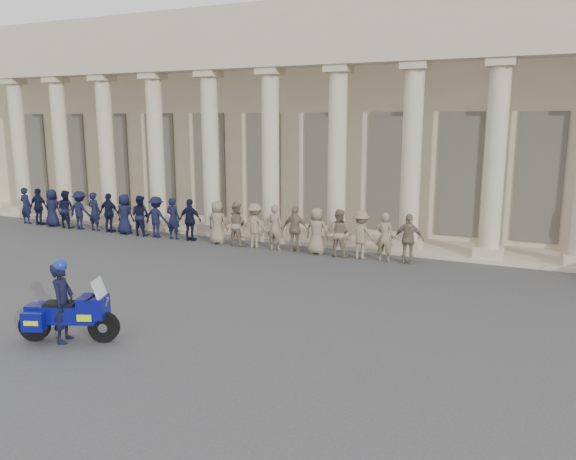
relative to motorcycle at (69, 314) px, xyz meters
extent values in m
plane|color=#3C3C3E|center=(0.61, 2.63, -0.58)|extent=(90.00, 90.00, 0.00)
cube|color=#BDAB8E|center=(0.61, 17.63, 3.92)|extent=(40.00, 10.00, 9.00)
cube|color=#BDAB8E|center=(0.61, 11.43, -0.50)|extent=(40.00, 2.60, 0.15)
cube|color=#BDAB8E|center=(0.61, 10.63, 6.21)|extent=(35.80, 1.00, 1.00)
cube|color=#BDAB8E|center=(0.61, 10.63, 7.31)|extent=(35.80, 1.00, 1.20)
cube|color=#BDAB8E|center=(-13.69, 10.63, -0.28)|extent=(0.90, 0.90, 0.30)
cylinder|color=#BDAB8E|center=(-13.69, 10.63, 2.67)|extent=(0.64, 0.64, 5.60)
cube|color=#BDAB8E|center=(-13.69, 10.63, 5.59)|extent=(0.85, 0.85, 0.24)
cube|color=#BDAB8E|center=(-11.09, 10.63, -0.28)|extent=(0.90, 0.90, 0.30)
cylinder|color=#BDAB8E|center=(-11.09, 10.63, 2.67)|extent=(0.64, 0.64, 5.60)
cube|color=#BDAB8E|center=(-11.09, 10.63, 5.59)|extent=(0.85, 0.85, 0.24)
cube|color=#BDAB8E|center=(-8.49, 10.63, -0.28)|extent=(0.90, 0.90, 0.30)
cylinder|color=#BDAB8E|center=(-8.49, 10.63, 2.67)|extent=(0.64, 0.64, 5.60)
cube|color=#BDAB8E|center=(-8.49, 10.63, 5.59)|extent=(0.85, 0.85, 0.24)
cube|color=#BDAB8E|center=(-5.89, 10.63, -0.28)|extent=(0.90, 0.90, 0.30)
cylinder|color=#BDAB8E|center=(-5.89, 10.63, 2.67)|extent=(0.64, 0.64, 5.60)
cube|color=#BDAB8E|center=(-5.89, 10.63, 5.59)|extent=(0.85, 0.85, 0.24)
cube|color=#BDAB8E|center=(-3.29, 10.63, -0.28)|extent=(0.90, 0.90, 0.30)
cylinder|color=#BDAB8E|center=(-3.29, 10.63, 2.67)|extent=(0.64, 0.64, 5.60)
cube|color=#BDAB8E|center=(-3.29, 10.63, 5.59)|extent=(0.85, 0.85, 0.24)
cube|color=#BDAB8E|center=(-0.69, 10.63, -0.28)|extent=(0.90, 0.90, 0.30)
cylinder|color=#BDAB8E|center=(-0.69, 10.63, 2.67)|extent=(0.64, 0.64, 5.60)
cube|color=#BDAB8E|center=(-0.69, 10.63, 5.59)|extent=(0.85, 0.85, 0.24)
cube|color=#BDAB8E|center=(1.91, 10.63, -0.28)|extent=(0.90, 0.90, 0.30)
cylinder|color=#BDAB8E|center=(1.91, 10.63, 2.67)|extent=(0.64, 0.64, 5.60)
cube|color=#BDAB8E|center=(1.91, 10.63, 5.59)|extent=(0.85, 0.85, 0.24)
cube|color=#BDAB8E|center=(4.51, 10.63, -0.28)|extent=(0.90, 0.90, 0.30)
cylinder|color=#BDAB8E|center=(4.51, 10.63, 2.67)|extent=(0.64, 0.64, 5.60)
cube|color=#BDAB8E|center=(4.51, 10.63, 5.59)|extent=(0.85, 0.85, 0.24)
cube|color=#BDAB8E|center=(7.11, 10.63, -0.28)|extent=(0.90, 0.90, 0.30)
cylinder|color=#BDAB8E|center=(7.11, 10.63, 2.67)|extent=(0.64, 0.64, 5.60)
cube|color=#BDAB8E|center=(7.11, 10.63, 5.59)|extent=(0.85, 0.85, 0.24)
cube|color=black|center=(-14.99, 12.65, 1.97)|extent=(1.30, 0.12, 4.20)
cube|color=black|center=(-12.39, 12.65, 1.97)|extent=(1.30, 0.12, 4.20)
cube|color=black|center=(-9.79, 12.65, 1.97)|extent=(1.30, 0.12, 4.20)
cube|color=black|center=(-7.19, 12.65, 1.97)|extent=(1.30, 0.12, 4.20)
cube|color=black|center=(-4.59, 12.65, 1.97)|extent=(1.30, 0.12, 4.20)
cube|color=black|center=(-1.99, 12.65, 1.97)|extent=(1.30, 0.12, 4.20)
cube|color=black|center=(0.61, 12.65, 1.97)|extent=(1.30, 0.12, 4.20)
cube|color=black|center=(3.21, 12.65, 1.97)|extent=(1.30, 0.12, 4.20)
cube|color=black|center=(5.81, 12.65, 1.97)|extent=(1.30, 0.12, 4.20)
cube|color=black|center=(8.41, 12.65, 1.97)|extent=(1.30, 0.12, 4.20)
imported|color=black|center=(-11.91, 9.20, 0.22)|extent=(0.58, 0.38, 1.59)
imported|color=black|center=(-11.13, 9.20, 0.22)|extent=(0.93, 0.39, 1.59)
imported|color=black|center=(-10.35, 9.20, 0.22)|extent=(0.78, 0.51, 1.59)
imported|color=black|center=(-9.57, 9.20, 0.22)|extent=(0.77, 0.60, 1.59)
imported|color=black|center=(-8.79, 9.20, 0.22)|extent=(1.03, 0.59, 1.59)
imported|color=black|center=(-8.01, 9.20, 0.22)|extent=(0.58, 0.38, 1.59)
imported|color=black|center=(-7.23, 9.20, 0.22)|extent=(0.93, 0.39, 1.59)
imported|color=black|center=(-6.45, 9.20, 0.22)|extent=(0.78, 0.51, 1.59)
imported|color=black|center=(-5.68, 9.20, 0.22)|extent=(0.77, 0.60, 1.59)
imported|color=black|center=(-4.90, 9.20, 0.22)|extent=(1.03, 0.59, 1.59)
imported|color=black|center=(-4.12, 9.20, 0.22)|extent=(0.58, 0.38, 1.59)
imported|color=black|center=(-3.34, 9.20, 0.22)|extent=(0.93, 0.39, 1.59)
imported|color=#7C6E56|center=(-2.16, 9.20, 0.22)|extent=(0.78, 0.51, 1.59)
imported|color=#7C6E56|center=(-1.38, 9.20, 0.22)|extent=(0.77, 0.60, 1.59)
imported|color=#7C6E56|center=(-0.60, 9.20, 0.22)|extent=(1.03, 0.59, 1.59)
imported|color=#7C6E56|center=(0.18, 9.20, 0.22)|extent=(0.58, 0.38, 1.59)
imported|color=#7C6E56|center=(0.96, 9.20, 0.22)|extent=(0.93, 0.39, 1.59)
imported|color=#7C6E56|center=(1.74, 9.20, 0.22)|extent=(0.78, 0.51, 1.59)
imported|color=#7C6E56|center=(2.52, 9.20, 0.22)|extent=(0.77, 0.60, 1.59)
imported|color=#7C6E56|center=(3.29, 9.20, 0.22)|extent=(1.03, 0.59, 1.59)
imported|color=#7C6E56|center=(4.07, 9.20, 0.22)|extent=(0.58, 0.38, 1.59)
imported|color=#7C6E56|center=(4.85, 9.20, 0.22)|extent=(0.93, 0.39, 1.59)
cylinder|color=black|center=(0.65, 0.26, -0.26)|extent=(0.64, 0.36, 0.63)
cylinder|color=black|center=(-0.68, -0.28, -0.26)|extent=(0.64, 0.36, 0.63)
cube|color=navy|center=(0.03, 0.01, 0.02)|extent=(1.18, 0.79, 0.37)
cube|color=navy|center=(0.47, 0.19, 0.17)|extent=(0.68, 0.66, 0.43)
cube|color=silver|center=(0.47, 0.19, -0.05)|extent=(0.30, 0.35, 0.12)
cube|color=#B2BFCC|center=(0.62, 0.25, 0.50)|extent=(0.35, 0.48, 0.51)
cube|color=black|center=(-0.15, -0.06, 0.21)|extent=(0.70, 0.54, 0.10)
cube|color=navy|center=(-0.64, -0.26, 0.10)|extent=(0.43, 0.43, 0.21)
cube|color=navy|center=(-0.43, -0.51, -0.05)|extent=(0.48, 0.36, 0.38)
cube|color=#C4EE0C|center=(-0.43, -0.51, -0.05)|extent=(0.35, 0.32, 0.10)
cube|color=navy|center=(-0.67, 0.06, -0.05)|extent=(0.48, 0.36, 0.38)
cube|color=#C4EE0C|center=(-0.67, 0.06, -0.05)|extent=(0.35, 0.32, 0.10)
cylinder|color=silver|center=(-0.50, 0.04, -0.29)|extent=(0.57, 0.31, 0.10)
cylinder|color=black|center=(0.47, 0.19, 0.40)|extent=(0.29, 0.64, 0.03)
imported|color=black|center=(-0.11, -0.05, 0.25)|extent=(0.59, 0.71, 1.65)
sphere|color=navy|center=(-0.11, -0.05, 1.03)|extent=(0.28, 0.28, 0.28)
camera|label=1|loc=(8.58, -8.01, 3.88)|focal=35.00mm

